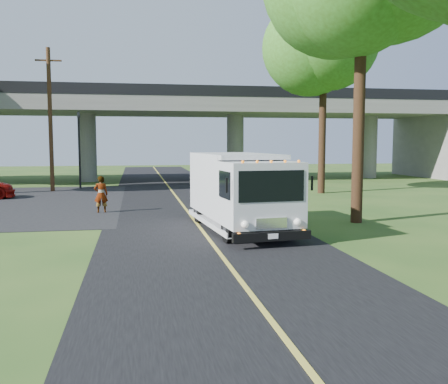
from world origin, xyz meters
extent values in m
plane|color=#294B1A|center=(0.00, 0.00, 0.00)|extent=(120.00, 120.00, 0.00)
cube|color=black|center=(0.00, 10.00, 0.01)|extent=(7.00, 90.00, 0.02)
cube|color=gold|center=(0.00, 10.00, 0.03)|extent=(0.12, 90.00, 0.01)
cube|color=slate|center=(0.00, 32.00, 6.00)|extent=(50.00, 9.00, 1.20)
cube|color=black|center=(0.00, 27.60, 6.90)|extent=(50.00, 0.25, 0.80)
cube|color=black|center=(0.00, 36.40, 6.90)|extent=(50.00, 0.25, 0.80)
cube|color=slate|center=(25.00, 32.00, 3.00)|extent=(4.00, 10.00, 6.00)
cylinder|color=slate|center=(-6.00, 32.00, 2.70)|extent=(1.40, 1.40, 5.40)
cylinder|color=slate|center=(6.00, 32.00, 2.70)|extent=(1.40, 1.40, 5.40)
cylinder|color=slate|center=(18.00, 32.00, 2.70)|extent=(1.40, 1.40, 5.40)
cylinder|color=black|center=(-6.00, 26.00, 2.60)|extent=(0.14, 0.14, 5.20)
imported|color=black|center=(-6.00, 26.00, 4.60)|extent=(0.18, 0.22, 1.10)
cylinder|color=#472D19|center=(-7.50, 24.00, 4.50)|extent=(0.26, 0.26, 9.00)
cube|color=#472D19|center=(-7.50, 24.00, 8.20)|extent=(1.60, 0.10, 0.10)
cylinder|color=#382314|center=(6.20, 9.00, 3.85)|extent=(0.44, 0.44, 7.70)
cylinder|color=#382314|center=(9.00, 20.00, 3.32)|extent=(0.44, 0.44, 6.65)
sphere|color=#356119|center=(9.00, 20.00, 8.20)|extent=(5.58, 5.58, 5.58)
sphere|color=#356119|center=(9.50, 19.60, 8.50)|extent=(4.96, 4.96, 4.96)
cube|color=silver|center=(1.25, 8.80, 1.63)|extent=(2.74, 4.48, 2.18)
cube|color=silver|center=(1.54, 5.81, 1.53)|extent=(2.49, 1.97, 1.99)
cube|color=black|center=(1.63, 4.96, 1.84)|extent=(2.04, 0.28, 0.92)
cube|color=black|center=(1.64, 4.86, 0.37)|extent=(2.43, 0.41, 0.27)
cube|color=silver|center=(1.29, 8.42, 0.29)|extent=(2.87, 5.83, 0.17)
cylinder|color=black|center=(0.54, 5.91, 0.44)|extent=(0.36, 0.90, 0.87)
cylinder|color=black|center=(2.51, 6.10, 0.44)|extent=(0.36, 0.90, 0.87)
cylinder|color=black|center=(0.14, 9.96, 0.44)|extent=(0.36, 0.90, 0.87)
cylinder|color=black|center=(2.11, 10.16, 0.44)|extent=(0.36, 0.90, 0.87)
imported|color=gray|center=(-3.80, 13.48, 0.83)|extent=(0.62, 0.43, 1.65)
camera|label=1|loc=(-2.29, -9.09, 3.12)|focal=40.00mm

